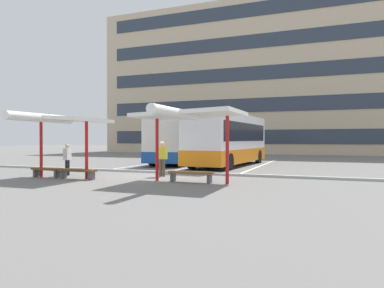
% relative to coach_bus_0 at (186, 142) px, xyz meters
% --- Properties ---
extents(ground_plane, '(160.00, 160.00, 0.00)m').
position_rel_coach_bus_0_xyz_m(ground_plane, '(2.18, -10.26, -1.62)').
color(ground_plane, slate).
extents(terminal_building, '(42.49, 14.04, 22.00)m').
position_rel_coach_bus_0_xyz_m(terminal_building, '(2.21, 23.90, 8.00)').
color(terminal_building, '#C6B293').
rests_on(terminal_building, ground).
extents(coach_bus_0, '(3.60, 11.87, 3.51)m').
position_rel_coach_bus_0_xyz_m(coach_bus_0, '(0.00, 0.00, 0.00)').
color(coach_bus_0, silver).
rests_on(coach_bus_0, ground).
extents(coach_bus_1, '(3.17, 10.32, 3.77)m').
position_rel_coach_bus_0_xyz_m(coach_bus_1, '(4.08, -2.34, 0.12)').
color(coach_bus_1, silver).
rests_on(coach_bus_1, ground).
extents(lane_stripe_0, '(0.16, 14.00, 0.01)m').
position_rel_coach_bus_0_xyz_m(lane_stripe_0, '(-1.75, -1.34, -1.62)').
color(lane_stripe_0, white).
rests_on(lane_stripe_0, ground).
extents(lane_stripe_1, '(0.16, 14.00, 0.01)m').
position_rel_coach_bus_0_xyz_m(lane_stripe_1, '(2.18, -1.34, -1.62)').
color(lane_stripe_1, white).
rests_on(lane_stripe_1, ground).
extents(lane_stripe_2, '(0.16, 14.00, 0.01)m').
position_rel_coach_bus_0_xyz_m(lane_stripe_2, '(6.11, -1.34, -1.62)').
color(lane_stripe_2, white).
rests_on(lane_stripe_2, ground).
extents(waiting_shelter_0, '(3.62, 4.57, 2.91)m').
position_rel_coach_bus_0_xyz_m(waiting_shelter_0, '(-1.01, -12.83, 1.04)').
color(waiting_shelter_0, red).
rests_on(waiting_shelter_0, ground).
extents(bench_0, '(1.64, 0.51, 0.45)m').
position_rel_coach_bus_0_xyz_m(bench_0, '(-1.91, -12.63, -1.29)').
color(bench_0, brown).
rests_on(bench_0, ground).
extents(bench_1, '(1.86, 0.42, 0.45)m').
position_rel_coach_bus_0_xyz_m(bench_1, '(-0.11, -12.69, -1.28)').
color(bench_1, brown).
rests_on(bench_1, ground).
extents(waiting_shelter_1, '(4.13, 5.15, 2.96)m').
position_rel_coach_bus_0_xyz_m(waiting_shelter_1, '(5.06, -12.21, 1.13)').
color(waiting_shelter_1, red).
rests_on(waiting_shelter_1, ground).
extents(bench_2, '(1.94, 0.45, 0.45)m').
position_rel_coach_bus_0_xyz_m(bench_2, '(5.06, -11.91, -1.28)').
color(bench_2, brown).
rests_on(bench_2, ground).
extents(platform_kerb, '(44.00, 0.24, 0.12)m').
position_rel_coach_bus_0_xyz_m(platform_kerb, '(2.18, -8.76, -1.56)').
color(platform_kerb, '#ADADA8').
rests_on(platform_kerb, ground).
extents(waiting_passenger_0, '(0.49, 0.23, 1.69)m').
position_rel_coach_bus_0_xyz_m(waiting_passenger_0, '(2.91, -10.23, -0.64)').
color(waiting_passenger_0, brown).
rests_on(waiting_passenger_0, ground).
extents(waiting_passenger_1, '(0.32, 0.49, 1.56)m').
position_rel_coach_bus_0_xyz_m(waiting_passenger_1, '(-1.64, -11.54, -0.73)').
color(waiting_passenger_1, black).
rests_on(waiting_passenger_1, ground).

